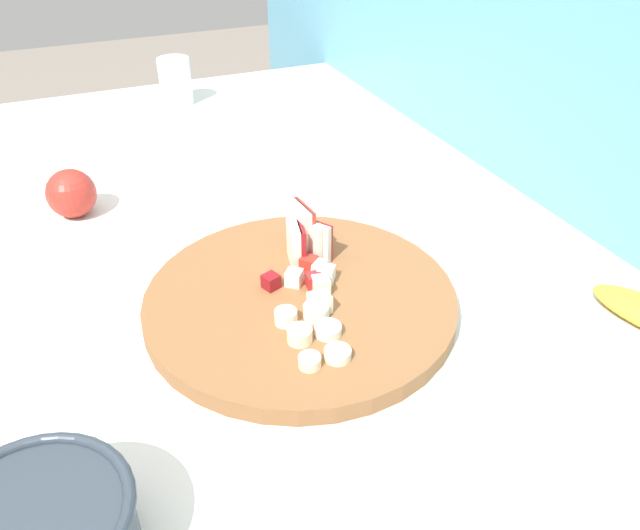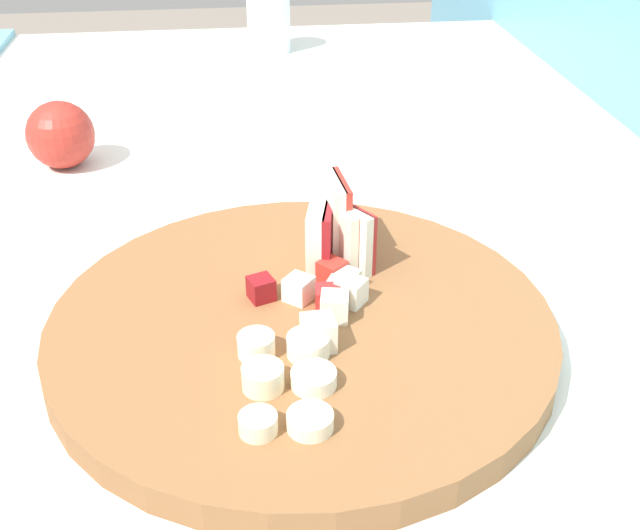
{
  "view_description": "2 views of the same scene",
  "coord_description": "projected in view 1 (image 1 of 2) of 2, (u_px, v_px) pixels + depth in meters",
  "views": [
    {
      "loc": [
        0.63,
        -0.21,
        1.37
      ],
      "look_at": [
        0.11,
        0.02,
        0.98
      ],
      "focal_mm": 34.96,
      "sensor_mm": 36.0,
      "label": 1
    },
    {
      "loc": [
        0.55,
        -0.04,
        1.26
      ],
      "look_at": [
        0.1,
        0.01,
        0.98
      ],
      "focal_mm": 43.67,
      "sensor_mm": 36.0,
      "label": 2
    }
  ],
  "objects": [
    {
      "name": "tiled_countertop",
      "position": [
        283.0,
        487.0,
        1.06
      ],
      "size": [
        1.56,
        0.84,
        0.93
      ],
      "color": "silver",
      "rests_on": "ground"
    },
    {
      "name": "tile_backsplash",
      "position": [
        513.0,
        338.0,
        1.1
      ],
      "size": [
        2.4,
        0.04,
        1.29
      ],
      "primitive_type": "cube",
      "color": "#5BA3C1",
      "rests_on": "ground"
    },
    {
      "name": "cutting_board",
      "position": [
        302.0,
        300.0,
        0.72
      ],
      "size": [
        0.36,
        0.36,
        0.02
      ],
      "primitive_type": "cylinder",
      "color": "brown",
      "rests_on": "tiled_countertop"
    },
    {
      "name": "apple_wedge_fan",
      "position": [
        304.0,
        237.0,
        0.76
      ],
      "size": [
        0.07,
        0.05,
        0.06
      ],
      "color": "maroon",
      "rests_on": "cutting_board"
    },
    {
      "name": "apple_dice_pile",
      "position": [
        312.0,
        281.0,
        0.72
      ],
      "size": [
        0.1,
        0.09,
        0.02
      ],
      "color": "#A32323",
      "rests_on": "cutting_board"
    },
    {
      "name": "banana_slice_rows",
      "position": [
        312.0,
        331.0,
        0.65
      ],
      "size": [
        0.1,
        0.06,
        0.02
      ],
      "color": "white",
      "rests_on": "cutting_board"
    },
    {
      "name": "small_jar",
      "position": [
        175.0,
        81.0,
        1.27
      ],
      "size": [
        0.06,
        0.06,
        0.09
      ],
      "primitive_type": "cylinder",
      "color": "white",
      "rests_on": "tiled_countertop"
    },
    {
      "name": "whole_apple",
      "position": [
        71.0,
        193.0,
        0.89
      ],
      "size": [
        0.07,
        0.07,
        0.07
      ],
      "primitive_type": "sphere",
      "color": "#B22D23",
      "rests_on": "tiled_countertop"
    }
  ]
}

